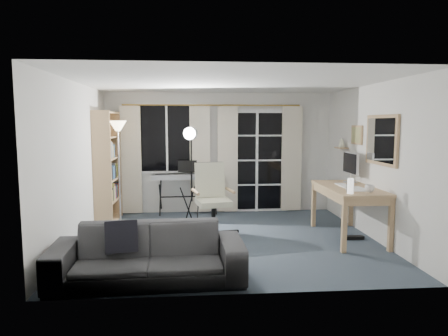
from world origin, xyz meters
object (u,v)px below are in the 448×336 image
(studio_light, at_px, (191,145))
(monitor, at_px, (351,164))
(office_chair, at_px, (211,192))
(mug, at_px, (370,188))
(bookshelf, at_px, (105,170))
(sofa, at_px, (148,244))
(keyboard_piano, at_px, (188,177))
(torchiere_lamp, at_px, (118,142))
(desk, at_px, (349,193))

(studio_light, distance_m, monitor, 2.75)
(office_chair, xyz_separation_m, mug, (2.23, -0.90, 0.19))
(bookshelf, relative_size, sofa, 0.92)
(keyboard_piano, relative_size, monitor, 2.37)
(torchiere_lamp, bearing_deg, office_chair, -23.00)
(sofa, bearing_deg, office_chair, 64.56)
(office_chair, height_order, mug, office_chair)
(keyboard_piano, height_order, mug, keyboard_piano)
(office_chair, bearing_deg, monitor, -9.62)
(studio_light, height_order, office_chair, studio_light)
(monitor, relative_size, mug, 4.39)
(studio_light, xyz_separation_m, office_chair, (0.33, -0.68, -0.74))
(bookshelf, bearing_deg, desk, -18.23)
(torchiere_lamp, bearing_deg, monitor, -8.94)
(torchiere_lamp, height_order, keyboard_piano, torchiere_lamp)
(office_chair, height_order, monitor, monitor)
(bookshelf, xyz_separation_m, keyboard_piano, (1.48, 0.38, -0.20))
(keyboard_piano, relative_size, desk, 0.91)
(office_chair, bearing_deg, studio_light, 104.76)
(bookshelf, xyz_separation_m, office_chair, (1.88, -0.97, -0.27))
(studio_light, relative_size, monitor, 3.03)
(torchiere_lamp, relative_size, office_chair, 1.58)
(bookshelf, bearing_deg, mug, -23.85)
(monitor, bearing_deg, keyboard_piano, 155.00)
(monitor, distance_m, sofa, 3.76)
(bookshelf, height_order, sofa, bookshelf)
(torchiere_lamp, height_order, sofa, torchiere_lamp)
(torchiere_lamp, relative_size, monitor, 3.14)
(mug, bearing_deg, desk, 101.31)
(bookshelf, xyz_separation_m, desk, (4.01, -1.36, -0.24))
(studio_light, bearing_deg, sofa, -87.11)
(monitor, bearing_deg, studio_light, 167.12)
(sofa, bearing_deg, keyboard_piano, 80.48)
(office_chair, xyz_separation_m, desk, (2.13, -0.40, 0.03))
(torchiere_lamp, height_order, monitor, torchiere_lamp)
(sofa, bearing_deg, bookshelf, 108.18)
(mug, bearing_deg, studio_light, 148.33)
(keyboard_piano, xyz_separation_m, sofa, (-0.42, -3.25, -0.33))
(keyboard_piano, height_order, monitor, monitor)
(bookshelf, height_order, office_chair, bookshelf)
(torchiere_lamp, bearing_deg, mug, -22.34)
(bookshelf, height_order, mug, bookshelf)
(keyboard_piano, height_order, studio_light, studio_light)
(bookshelf, relative_size, keyboard_piano, 1.45)
(mug, distance_m, sofa, 3.24)
(bookshelf, distance_m, torchiere_lamp, 0.67)
(desk, relative_size, sofa, 0.69)
(studio_light, relative_size, office_chair, 1.52)
(monitor, xyz_separation_m, mug, (-0.10, -0.95, -0.24))
(keyboard_piano, distance_m, desk, 3.07)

